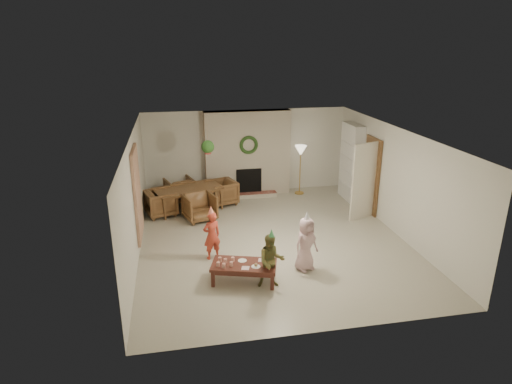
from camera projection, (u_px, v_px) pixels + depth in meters
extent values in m
plane|color=#B7B29E|center=(272.00, 239.00, 10.19)|extent=(7.00, 7.00, 0.00)
plane|color=white|center=(273.00, 134.00, 9.37)|extent=(7.00, 7.00, 0.00)
plane|color=silver|center=(246.00, 152.00, 13.03)|extent=(7.00, 0.00, 7.00)
plane|color=silver|center=(324.00, 262.00, 6.53)|extent=(7.00, 0.00, 7.00)
plane|color=silver|center=(135.00, 197.00, 9.25)|extent=(0.00, 7.00, 7.00)
plane|color=silver|center=(396.00, 181.00, 10.31)|extent=(0.00, 7.00, 7.00)
cube|color=brown|center=(247.00, 153.00, 12.84)|extent=(2.50, 0.40, 2.50)
cube|color=maroon|center=(250.00, 195.00, 12.91)|extent=(1.60, 0.30, 0.12)
cube|color=black|center=(249.00, 181.00, 12.94)|extent=(0.75, 0.12, 0.75)
torus|color=#1F4018|center=(249.00, 145.00, 12.53)|extent=(0.54, 0.10, 0.54)
cylinder|color=gold|center=(299.00, 193.00, 13.24)|extent=(0.28, 0.28, 0.03)
cylinder|color=gold|center=(300.00, 171.00, 13.02)|extent=(0.03, 0.03, 1.33)
cone|color=beige|center=(301.00, 151.00, 12.81)|extent=(0.36, 0.36, 0.30)
cube|color=white|center=(351.00, 162.00, 12.47)|extent=(0.30, 1.00, 2.20)
cube|color=white|center=(349.00, 184.00, 12.68)|extent=(0.30, 0.92, 0.03)
cube|color=white|center=(350.00, 171.00, 12.55)|extent=(0.30, 0.92, 0.03)
cube|color=white|center=(351.00, 157.00, 12.41)|extent=(0.30, 0.92, 0.03)
cube|color=white|center=(352.00, 143.00, 12.28)|extent=(0.30, 0.92, 0.03)
cube|color=maroon|center=(351.00, 181.00, 12.49)|extent=(0.20, 0.40, 0.24)
cube|color=#276892|center=(349.00, 165.00, 12.54)|extent=(0.20, 0.44, 0.24)
cube|color=gold|center=(352.00, 154.00, 12.27)|extent=(0.20, 0.36, 0.22)
cube|color=brown|center=(371.00, 176.00, 11.49)|extent=(0.05, 0.86, 2.04)
cube|color=beige|center=(364.00, 182.00, 11.08)|extent=(0.77, 0.32, 2.00)
cube|color=#C8AB8E|center=(137.00, 194.00, 9.44)|extent=(0.06, 1.20, 2.00)
imported|color=brown|center=(189.00, 199.00, 11.85)|extent=(1.99, 1.48, 0.63)
imported|color=brown|center=(200.00, 207.00, 11.19)|extent=(0.93, 0.95, 0.69)
imported|color=brown|center=(180.00, 190.00, 12.49)|extent=(0.93, 0.95, 0.69)
imported|color=brown|center=(161.00, 203.00, 11.49)|extent=(0.95, 0.93, 0.69)
imported|color=brown|center=(222.00, 192.00, 12.28)|extent=(0.95, 0.93, 0.69)
cylinder|color=tan|center=(207.00, 138.00, 10.64)|extent=(0.01, 0.01, 0.70)
cylinder|color=#AA3D37|center=(208.00, 151.00, 10.76)|extent=(0.16, 0.16, 0.12)
sphere|color=#1F4A18|center=(208.00, 147.00, 10.72)|extent=(0.32, 0.32, 0.32)
cube|color=#52251B|center=(244.00, 265.00, 8.30)|extent=(1.35, 0.93, 0.06)
cube|color=#52251B|center=(244.00, 268.00, 8.32)|extent=(1.23, 0.82, 0.08)
cube|color=#52251B|center=(213.00, 279.00, 8.18)|extent=(0.08, 0.08, 0.32)
cube|color=#52251B|center=(272.00, 282.00, 8.07)|extent=(0.08, 0.08, 0.32)
cube|color=#52251B|center=(218.00, 266.00, 8.65)|extent=(0.08, 0.08, 0.32)
cube|color=#52251B|center=(274.00, 269.00, 8.54)|extent=(0.08, 0.08, 0.32)
cylinder|color=white|center=(218.00, 264.00, 8.18)|extent=(0.08, 0.08, 0.08)
cylinder|color=white|center=(220.00, 259.00, 8.36)|extent=(0.08, 0.08, 0.08)
cylinder|color=white|center=(224.00, 266.00, 8.13)|extent=(0.08, 0.08, 0.08)
cylinder|color=white|center=(225.00, 261.00, 8.31)|extent=(0.08, 0.08, 0.08)
cylinder|color=white|center=(231.00, 264.00, 8.19)|extent=(0.08, 0.08, 0.08)
cylinder|color=white|center=(233.00, 259.00, 8.37)|extent=(0.08, 0.08, 0.08)
cylinder|color=white|center=(242.00, 261.00, 8.40)|extent=(0.21, 0.21, 0.01)
cylinder|color=white|center=(256.00, 266.00, 8.18)|extent=(0.21, 0.21, 0.01)
cylinder|color=white|center=(267.00, 262.00, 8.34)|extent=(0.21, 0.21, 0.01)
sphere|color=tan|center=(256.00, 265.00, 8.17)|extent=(0.08, 0.08, 0.07)
cube|color=#D79EB1|center=(245.00, 268.00, 8.12)|extent=(0.18, 0.18, 0.01)
cube|color=#D79EB1|center=(262.00, 260.00, 8.42)|extent=(0.18, 0.18, 0.01)
imported|color=#C73D2A|center=(212.00, 236.00, 9.13)|extent=(0.45, 0.37, 1.05)
cone|color=#FFBE54|center=(211.00, 210.00, 8.94)|extent=(0.15, 0.15, 0.20)
imported|color=#925B27|center=(271.00, 261.00, 8.08)|extent=(0.53, 0.43, 1.05)
cone|color=#48A960|center=(272.00, 233.00, 7.90)|extent=(0.16, 0.16, 0.17)
imported|color=beige|center=(306.00, 244.00, 8.68)|extent=(0.64, 0.55, 1.12)
cone|color=silver|center=(307.00, 216.00, 8.48)|extent=(0.18, 0.18, 0.20)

